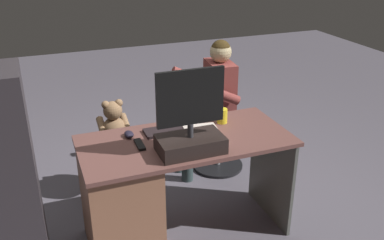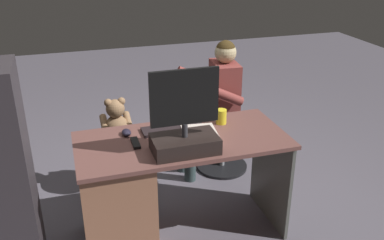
% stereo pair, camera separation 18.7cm
% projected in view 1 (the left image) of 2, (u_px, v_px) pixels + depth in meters
% --- Properties ---
extents(ground_plane, '(10.00, 10.00, 0.00)m').
position_uv_depth(ground_plane, '(170.00, 203.00, 3.43)').
color(ground_plane, '#5B5661').
extents(desk, '(1.38, 0.64, 0.75)m').
position_uv_depth(desk, '(135.00, 195.00, 2.81)').
color(desk, brown).
rests_on(desk, ground_plane).
extents(monitor, '(0.41, 0.24, 0.52)m').
position_uv_depth(monitor, '(190.00, 131.00, 2.58)').
color(monitor, black).
rests_on(monitor, desk).
extents(keyboard, '(0.42, 0.14, 0.02)m').
position_uv_depth(keyboard, '(175.00, 129.00, 2.90)').
color(keyboard, black).
rests_on(keyboard, desk).
extents(computer_mouse, '(0.06, 0.10, 0.04)m').
position_uv_depth(computer_mouse, '(129.00, 134.00, 2.81)').
color(computer_mouse, '#201D2D').
rests_on(computer_mouse, desk).
extents(cup, '(0.07, 0.07, 0.10)m').
position_uv_depth(cup, '(222.00, 116.00, 3.01)').
color(cup, yellow).
rests_on(cup, desk).
extents(tv_remote, '(0.05, 0.15, 0.02)m').
position_uv_depth(tv_remote, '(140.00, 145.00, 2.70)').
color(tv_remote, black).
rests_on(tv_remote, desk).
extents(notebook_binder, '(0.25, 0.32, 0.02)m').
position_uv_depth(notebook_binder, '(204.00, 134.00, 2.82)').
color(notebook_binder, beige).
rests_on(notebook_binder, desk).
extents(office_chair_teddy, '(0.46, 0.46, 0.48)m').
position_uv_depth(office_chair_teddy, '(117.00, 162.00, 3.47)').
color(office_chair_teddy, black).
rests_on(office_chair_teddy, ground_plane).
extents(teddy_bear, '(0.24, 0.24, 0.34)m').
position_uv_depth(teddy_bear, '(113.00, 122.00, 3.34)').
color(teddy_bear, '#8E6A49').
rests_on(teddy_bear, office_chair_teddy).
extents(visitor_chair, '(0.46, 0.46, 0.48)m').
position_uv_depth(visitor_chair, '(218.00, 139.00, 3.85)').
color(visitor_chair, black).
rests_on(visitor_chair, ground_plane).
extents(person, '(0.52, 0.51, 1.18)m').
position_uv_depth(person, '(211.00, 97.00, 3.65)').
color(person, brown).
rests_on(person, ground_plane).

